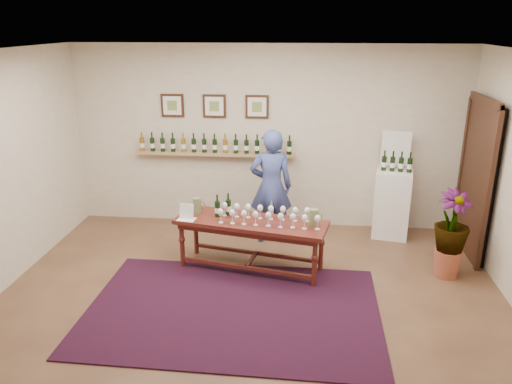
# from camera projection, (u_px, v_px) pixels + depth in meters

# --- Properties ---
(ground) EXTENTS (6.00, 6.00, 0.00)m
(ground) POSITION_uv_depth(u_px,v_px,m) (249.00, 304.00, 5.75)
(ground) COLOR #4F3222
(ground) RESTS_ON ground
(room_shell) EXTENTS (6.00, 6.00, 6.00)m
(room_shell) POSITION_uv_depth(u_px,v_px,m) (414.00, 171.00, 6.94)
(room_shell) COLOR beige
(room_shell) RESTS_ON ground
(rug) EXTENTS (3.31, 2.24, 0.02)m
(rug) POSITION_uv_depth(u_px,v_px,m) (233.00, 310.00, 5.63)
(rug) COLOR #410B14
(rug) RESTS_ON ground
(tasting_table) EXTENTS (2.02, 1.00, 0.69)m
(tasting_table) POSITION_uv_depth(u_px,v_px,m) (251.00, 228.00, 6.40)
(tasting_table) COLOR #491912
(tasting_table) RESTS_ON ground
(table_glasses) EXTENTS (1.43, 0.44, 0.20)m
(table_glasses) POSITION_uv_depth(u_px,v_px,m) (264.00, 215.00, 6.28)
(table_glasses) COLOR white
(table_glasses) RESTS_ON tasting_table
(table_bottles) EXTENTS (0.30, 0.19, 0.31)m
(table_bottles) POSITION_uv_depth(u_px,v_px,m) (223.00, 205.00, 6.47)
(table_bottles) COLOR black
(table_bottles) RESTS_ON tasting_table
(pitcher_left) EXTENTS (0.15, 0.15, 0.21)m
(pitcher_left) POSITION_uv_depth(u_px,v_px,m) (197.00, 205.00, 6.59)
(pitcher_left) COLOR olive
(pitcher_left) RESTS_ON tasting_table
(pitcher_right) EXTENTS (0.16, 0.16, 0.21)m
(pitcher_right) POSITION_uv_depth(u_px,v_px,m) (314.00, 217.00, 6.18)
(pitcher_right) COLOR olive
(pitcher_right) RESTS_ON tasting_table
(menu_card) EXTENTS (0.25, 0.19, 0.20)m
(menu_card) POSITION_uv_depth(u_px,v_px,m) (187.00, 212.00, 6.38)
(menu_card) COLOR white
(menu_card) RESTS_ON tasting_table
(display_pedestal) EXTENTS (0.60, 0.60, 1.02)m
(display_pedestal) POSITION_uv_depth(u_px,v_px,m) (392.00, 203.00, 7.48)
(display_pedestal) COLOR white
(display_pedestal) RESTS_ON ground
(pedestal_bottles) EXTENTS (0.32, 0.14, 0.31)m
(pedestal_bottles) POSITION_uv_depth(u_px,v_px,m) (397.00, 161.00, 7.22)
(pedestal_bottles) COLOR black
(pedestal_bottles) RESTS_ON display_pedestal
(info_sign) EXTENTS (0.42, 0.10, 0.58)m
(info_sign) POSITION_uv_depth(u_px,v_px,m) (396.00, 149.00, 7.35)
(info_sign) COLOR white
(info_sign) RESTS_ON display_pedestal
(potted_plant) EXTENTS (0.66, 0.66, 0.99)m
(potted_plant) POSITION_uv_depth(u_px,v_px,m) (451.00, 234.00, 6.22)
(potted_plant) COLOR #A24E36
(potted_plant) RESTS_ON ground
(person) EXTENTS (0.65, 0.47, 1.68)m
(person) POSITION_uv_depth(u_px,v_px,m) (271.00, 187.00, 7.17)
(person) COLOR #3A498A
(person) RESTS_ON ground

